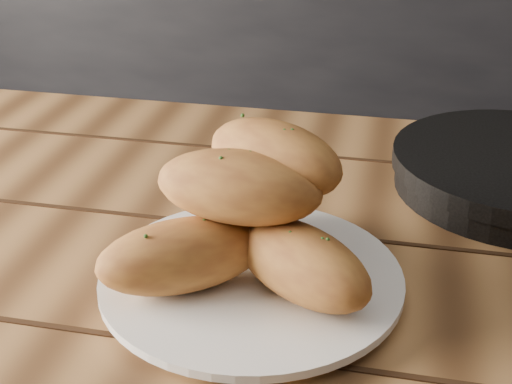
# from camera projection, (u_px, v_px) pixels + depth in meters

# --- Properties ---
(counter) EXTENTS (2.80, 0.60, 0.90)m
(counter) POSITION_uv_depth(u_px,v_px,m) (505.00, 111.00, 1.92)
(counter) COLOR black
(counter) RESTS_ON ground
(table) EXTENTS (1.60, 0.92, 0.75)m
(table) POSITION_uv_depth(u_px,v_px,m) (313.00, 369.00, 0.69)
(table) COLOR #9A693A
(table) RESTS_ON ground
(plate) EXTENTS (0.27, 0.27, 0.02)m
(plate) POSITION_uv_depth(u_px,v_px,m) (251.00, 281.00, 0.65)
(plate) COLOR white
(plate) RESTS_ON table
(bread_rolls) EXTENTS (0.26, 0.23, 0.14)m
(bread_rolls) POSITION_uv_depth(u_px,v_px,m) (250.00, 216.00, 0.62)
(bread_rolls) COLOR #C17F35
(bread_rolls) RESTS_ON plate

